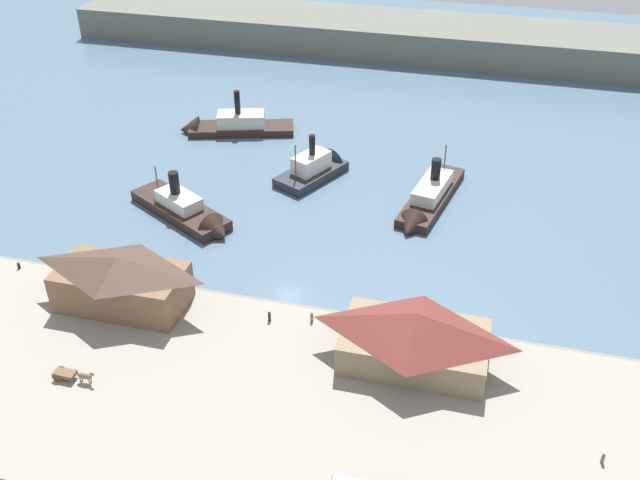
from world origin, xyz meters
TOP-DOWN VIEW (x-y plane):
  - ground_plane at (0.00, 0.00)m, footprint 320.00×320.00m
  - quay_promenade at (0.00, -22.00)m, footprint 110.00×36.00m
  - seawall_edge at (0.00, -3.60)m, footprint 110.00×0.80m
  - ferry_shed_central_terminal at (-21.40, -9.36)m, footprint 18.01×9.46m
  - ferry_shed_customs_shed at (19.67, -10.64)m, footprint 18.63×11.29m
  - horse_cart at (-20.49, -24.78)m, footprint 5.62×1.55m
  - pedestrian_standing_center at (5.17, -6.57)m, footprint 0.39×0.39m
  - pedestrian_walking_east at (42.05, -21.74)m, footprint 0.37×0.37m
  - pedestrian_by_tram at (-0.47, -7.86)m, footprint 0.41×0.41m
  - mooring_post_center_east at (-40.88, -5.55)m, footprint 0.44×0.44m
  - ferry_moored_west at (-5.16, 36.41)m, footprint 12.43×16.75m
  - ferry_approaching_east at (-28.16, 49.82)m, footprint 24.41×12.46m
  - ferry_mid_harbor at (-22.06, 15.31)m, footprint 22.35×16.29m
  - ferry_departing_north at (16.24, 29.36)m, footprint 9.91×25.09m
  - far_headland at (0.00, 110.00)m, footprint 180.00×24.00m

SIDE VIEW (x-z plane):
  - ground_plane at x=0.00m, z-range 0.00..0.00m
  - seawall_edge at x=0.00m, z-range 0.00..1.00m
  - quay_promenade at x=0.00m, z-range 0.00..1.20m
  - ferry_mid_harbor at x=-22.06m, z-range -3.48..6.29m
  - ferry_approaching_east at x=-28.16m, z-range -4.16..7.02m
  - ferry_departing_north at x=16.24m, z-range -3.43..6.29m
  - ferry_moored_west at x=-5.16m, z-range -3.79..7.00m
  - mooring_post_center_east at x=-40.88m, z-range 1.20..2.10m
  - pedestrian_walking_east at x=42.05m, z-range 1.13..2.65m
  - pedestrian_standing_center at x=5.17m, z-range 1.13..2.72m
  - pedestrian_by_tram at x=-0.47m, z-range 1.13..2.79m
  - horse_cart at x=-20.49m, z-range 1.19..3.06m
  - far_headland at x=0.00m, z-range 0.00..8.00m
  - ferry_shed_customs_shed at x=19.67m, z-range 1.26..8.85m
  - ferry_shed_central_terminal at x=-21.40m, z-range 1.26..9.19m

